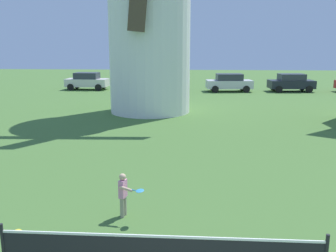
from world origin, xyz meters
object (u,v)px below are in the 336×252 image
(windmill, at_px, (149,6))
(parked_car_black, at_px, (291,82))
(stray_ball, at_px, (18,235))
(player_far, at_px, (124,192))
(parked_car_blue, at_px, (157,81))
(parked_car_silver, at_px, (229,82))
(parked_car_cream, at_px, (87,81))

(windmill, distance_m, parked_car_black, 16.68)
(parked_car_black, bearing_deg, stray_ball, -114.99)
(windmill, bearing_deg, parked_car_black, 44.23)
(player_far, bearing_deg, windmill, 94.02)
(stray_ball, relative_size, parked_car_blue, 0.05)
(player_far, xyz_separation_m, parked_car_blue, (-1.64, 25.64, 0.20))
(windmill, bearing_deg, parked_car_blue, 93.20)
(windmill, height_order, player_far, windmill)
(parked_car_blue, distance_m, parked_car_silver, 6.51)
(stray_ball, height_order, parked_car_silver, parked_car_silver)
(parked_car_cream, relative_size, parked_car_silver, 0.94)
(parked_car_cream, bearing_deg, player_far, -72.25)
(stray_ball, bearing_deg, parked_car_silver, 75.32)
(player_far, distance_m, stray_ball, 2.41)
(parked_car_cream, bearing_deg, parked_car_silver, -2.66)
(windmill, distance_m, parked_car_cream, 14.42)
(windmill, xyz_separation_m, parked_car_cream, (-7.16, 11.28, -5.43))
(player_far, height_order, parked_car_blue, parked_car_blue)
(stray_ball, distance_m, parked_car_silver, 27.00)
(player_far, distance_m, parked_car_silver, 25.35)
(windmill, height_order, stray_ball, windmill)
(player_far, bearing_deg, parked_car_black, 67.77)
(player_far, relative_size, parked_car_cream, 0.27)
(parked_car_cream, bearing_deg, parked_car_blue, 1.34)
(windmill, distance_m, stray_ball, 16.64)
(windmill, xyz_separation_m, parked_car_silver, (5.82, 10.68, -5.43))
(windmill, relative_size, player_far, 12.04)
(windmill, height_order, parked_car_blue, windmill)
(windmill, bearing_deg, player_far, -85.98)
(windmill, bearing_deg, stray_ball, -93.78)
(player_far, height_order, parked_car_cream, parked_car_cream)
(windmill, height_order, parked_car_black, windmill)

